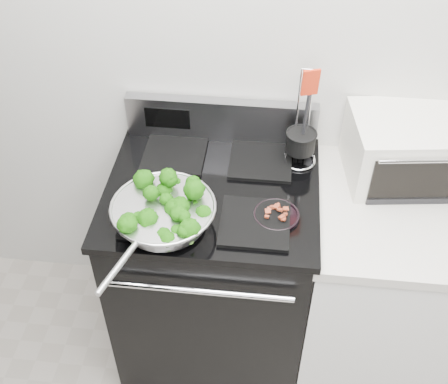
# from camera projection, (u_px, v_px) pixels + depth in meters

# --- Properties ---
(back_wall) EXTENTS (4.00, 0.02, 2.70)m
(back_wall) POSITION_uv_depth(u_px,v_px,m) (305.00, 49.00, 2.02)
(back_wall) COLOR #BAB8B0
(back_wall) RESTS_ON ground
(gas_range) EXTENTS (0.79, 0.69, 1.13)m
(gas_range) POSITION_uv_depth(u_px,v_px,m) (214.00, 267.00, 2.39)
(gas_range) COLOR black
(gas_range) RESTS_ON floor
(counter) EXTENTS (0.62, 0.68, 0.92)m
(counter) POSITION_uv_depth(u_px,v_px,m) (376.00, 286.00, 2.35)
(counter) COLOR white
(counter) RESTS_ON floor
(skillet) EXTENTS (0.36, 0.56, 0.08)m
(skillet) POSITION_uv_depth(u_px,v_px,m) (163.00, 213.00, 1.90)
(skillet) COLOR silver
(skillet) RESTS_ON gas_range
(broccoli_pile) EXTENTS (0.28, 0.28, 0.10)m
(broccoli_pile) POSITION_uv_depth(u_px,v_px,m) (163.00, 209.00, 1.89)
(broccoli_pile) COLOR #0A3204
(broccoli_pile) RESTS_ON skillet
(bacon_plate) EXTENTS (0.16, 0.16, 0.04)m
(bacon_plate) POSITION_uv_depth(u_px,v_px,m) (276.00, 213.00, 1.95)
(bacon_plate) COLOR black
(bacon_plate) RESTS_ON gas_range
(utensil_holder) EXTENTS (0.13, 0.13, 0.41)m
(utensil_holder) POSITION_uv_depth(u_px,v_px,m) (300.00, 146.00, 2.14)
(utensil_holder) COLOR silver
(utensil_holder) RESTS_ON gas_range
(toaster_oven) EXTENTS (0.48, 0.38, 0.25)m
(toaster_oven) POSITION_uv_depth(u_px,v_px,m) (409.00, 149.00, 2.09)
(toaster_oven) COLOR silver
(toaster_oven) RESTS_ON counter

